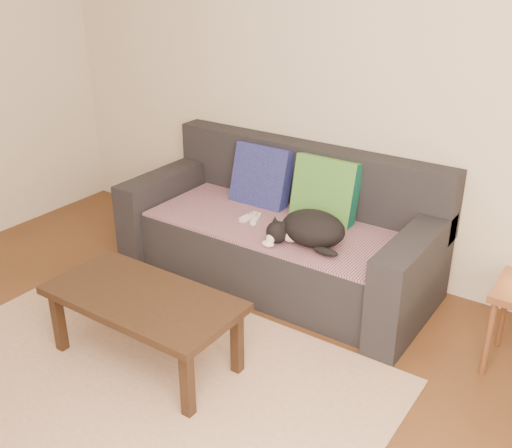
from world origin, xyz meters
name	(u,v)px	position (x,y,z in m)	size (l,w,h in m)	color
ground	(113,403)	(0.00, 0.00, 0.00)	(4.50, 4.50, 0.00)	brown
back_wall	(318,78)	(0.00, 2.00, 1.30)	(4.50, 0.04, 2.60)	beige
sofa	(281,236)	(0.00, 1.57, 0.31)	(2.10, 0.94, 0.87)	#232328
throw_blanket	(274,224)	(0.00, 1.48, 0.43)	(1.66, 0.74, 0.02)	#3F2648
cushion_navy	(262,176)	(-0.27, 1.74, 0.63)	(0.43, 0.11, 0.43)	#11144C
cushion_green	(325,191)	(0.23, 1.74, 0.63)	(0.44, 0.11, 0.44)	#0C5241
cat	(310,229)	(0.35, 1.34, 0.54)	(0.49, 0.36, 0.21)	black
wii_remote_a	(249,217)	(-0.17, 1.44, 0.46)	(0.15, 0.04, 0.03)	white
wii_remote_b	(256,219)	(-0.11, 1.44, 0.46)	(0.15, 0.04, 0.03)	white
rug	(134,386)	(0.00, 0.15, 0.01)	(2.50, 1.80, 0.01)	tan
coffee_table	(143,304)	(-0.10, 0.35, 0.37)	(1.06, 0.53, 0.42)	black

